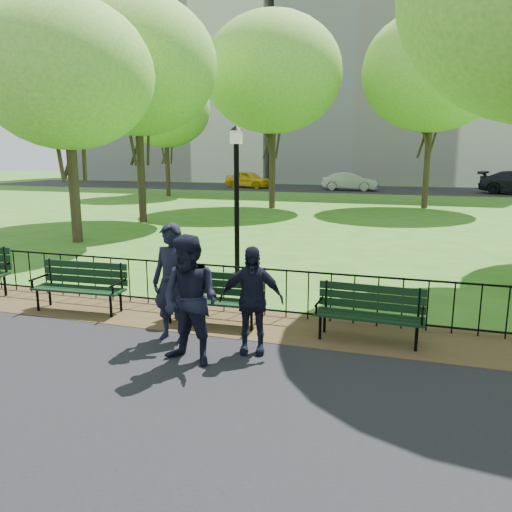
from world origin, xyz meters
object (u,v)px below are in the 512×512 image
(person_left, at_px, (172,283))
(park_bench_right_a, at_px, (370,307))
(sedan_silver, at_px, (351,181))
(person_mid, at_px, (190,301))
(park_bench_main, at_px, (196,290))
(lamppost, at_px, (237,198))
(person_right, at_px, (251,300))
(taxi, at_px, (249,179))
(tree_mid_w, at_px, (136,66))
(tree_far_e, at_px, (433,71))
(park_bench_left_a, at_px, (81,281))
(tree_far_w, at_px, (166,109))
(tree_near_w, at_px, (66,74))
(tree_far_c, at_px, (273,73))

(person_left, bearing_deg, park_bench_right_a, 23.33)
(park_bench_right_a, distance_m, sedan_silver, 32.40)
(person_left, bearing_deg, person_mid, -42.74)
(park_bench_main, bearing_deg, lamppost, 93.62)
(sedan_silver, bearing_deg, lamppost, -172.76)
(person_right, bearing_deg, person_left, 161.23)
(lamppost, bearing_deg, taxi, 107.81)
(tree_mid_w, xyz_separation_m, tree_far_e, (11.63, 9.49, 0.63))
(park_bench_left_a, bearing_deg, sedan_silver, 84.98)
(tree_mid_w, distance_m, person_right, 16.10)
(park_bench_right_a, bearing_deg, lamppost, 139.86)
(tree_far_e, bearing_deg, tree_far_w, 170.99)
(taxi, bearing_deg, park_bench_right_a, -141.28)
(park_bench_left_a, relative_size, tree_far_e, 0.18)
(person_mid, height_order, sedan_silver, person_mid)
(tree_near_w, relative_size, person_right, 4.77)
(tree_mid_w, height_order, tree_far_e, tree_far_e)
(tree_far_e, bearing_deg, lamppost, -104.05)
(tree_far_e, height_order, tree_far_w, tree_far_e)
(park_bench_right_a, height_order, lamppost, lamppost)
(tree_near_w, bearing_deg, tree_mid_w, 94.65)
(park_bench_right_a, relative_size, tree_far_e, 0.17)
(lamppost, bearing_deg, sedan_silver, 91.84)
(tree_far_c, xyz_separation_m, person_left, (3.77, -19.22, -5.97))
(person_left, xyz_separation_m, sedan_silver, (-1.27, 33.06, -0.23))
(tree_far_c, bearing_deg, park_bench_left_a, -85.55)
(lamppost, xyz_separation_m, tree_far_w, (-12.25, 20.31, 3.87))
(park_bench_main, xyz_separation_m, sedan_silver, (-1.28, 32.19, 0.12))
(person_right, distance_m, taxi, 35.65)
(person_right, height_order, sedan_silver, person_right)
(park_bench_main, height_order, park_bench_right_a, park_bench_main)
(tree_mid_w, xyz_separation_m, taxi, (-2.36, 21.61, -5.67))
(park_bench_main, relative_size, park_bench_right_a, 1.02)
(person_left, bearing_deg, lamppost, 100.53)
(park_bench_right_a, xyz_separation_m, person_right, (-1.62, -1.04, 0.27))
(tree_mid_w, xyz_separation_m, tree_far_c, (3.77, 7.10, 0.53))
(lamppost, distance_m, tree_far_c, 16.44)
(tree_near_w, xyz_separation_m, person_left, (7.13, -7.13, -4.39))
(park_bench_right_a, distance_m, tree_far_w, 28.50)
(park_bench_left_a, distance_m, person_left, 2.54)
(person_mid, bearing_deg, tree_far_e, 92.80)
(tree_far_e, relative_size, taxi, 2.44)
(park_bench_right_a, distance_m, tree_far_c, 20.50)
(tree_mid_w, relative_size, person_mid, 5.02)
(park_bench_right_a, distance_m, lamppost, 4.66)
(person_right, bearing_deg, tree_near_w, 125.06)
(person_left, height_order, person_right, person_left)
(person_mid, bearing_deg, park_bench_main, 123.32)
(park_bench_main, height_order, park_bench_left_a, park_bench_left_a)
(person_mid, height_order, taxi, person_mid)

